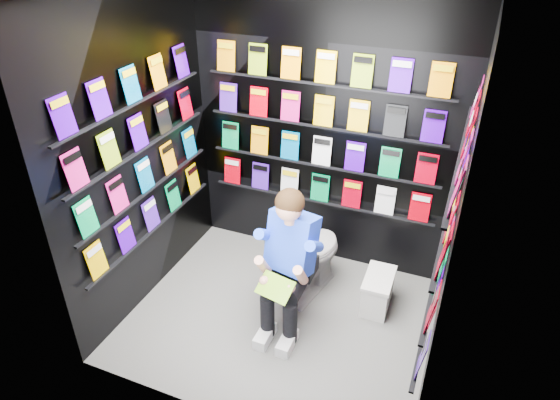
% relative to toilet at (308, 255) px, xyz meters
% --- Properties ---
extents(floor, '(2.40, 2.40, 0.00)m').
position_rel_toilet_xyz_m(floor, '(-0.08, -0.45, -0.37)').
color(floor, '#5F5F5C').
rests_on(floor, ground).
extents(wall_back, '(2.40, 0.04, 2.60)m').
position_rel_toilet_xyz_m(wall_back, '(-0.08, 0.55, 0.93)').
color(wall_back, black).
rests_on(wall_back, floor).
extents(wall_front, '(2.40, 0.04, 2.60)m').
position_rel_toilet_xyz_m(wall_front, '(-0.08, -1.45, 0.93)').
color(wall_front, black).
rests_on(wall_front, floor).
extents(wall_left, '(0.04, 2.00, 2.60)m').
position_rel_toilet_xyz_m(wall_left, '(-1.28, -0.45, 0.93)').
color(wall_left, black).
rests_on(wall_left, floor).
extents(wall_right, '(0.04, 2.00, 2.60)m').
position_rel_toilet_xyz_m(wall_right, '(1.12, -0.45, 0.93)').
color(wall_right, black).
rests_on(wall_right, floor).
extents(comics_back, '(2.10, 0.06, 1.37)m').
position_rel_toilet_xyz_m(comics_back, '(-0.08, 0.52, 0.94)').
color(comics_back, '#C10010').
rests_on(comics_back, wall_back).
extents(comics_left, '(0.06, 1.70, 1.37)m').
position_rel_toilet_xyz_m(comics_left, '(-1.25, -0.45, 0.94)').
color(comics_left, '#C10010').
rests_on(comics_left, wall_left).
extents(comics_right, '(0.06, 1.70, 1.37)m').
position_rel_toilet_xyz_m(comics_right, '(1.09, -0.45, 0.94)').
color(comics_right, '#C10010').
rests_on(comics_right, wall_right).
extents(toilet, '(0.56, 0.82, 0.73)m').
position_rel_toilet_xyz_m(toilet, '(0.00, 0.00, 0.00)').
color(toilet, white).
rests_on(toilet, floor).
extents(longbox, '(0.22, 0.39, 0.29)m').
position_rel_toilet_xyz_m(longbox, '(0.63, 0.00, -0.22)').
color(longbox, silver).
rests_on(longbox, floor).
extents(longbox_lid, '(0.24, 0.41, 0.03)m').
position_rel_toilet_xyz_m(longbox_lid, '(0.63, 0.00, -0.06)').
color(longbox_lid, silver).
rests_on(longbox_lid, longbox).
extents(reader, '(0.63, 0.80, 1.33)m').
position_rel_toilet_xyz_m(reader, '(0.00, -0.38, 0.38)').
color(reader, blue).
rests_on(reader, toilet).
extents(held_comic, '(0.30, 0.21, 0.11)m').
position_rel_toilet_xyz_m(held_comic, '(0.00, -0.73, 0.21)').
color(held_comic, green).
rests_on(held_comic, reader).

